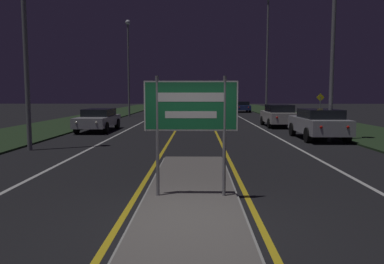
{
  "coord_description": "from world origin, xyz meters",
  "views": [
    {
      "loc": [
        0.14,
        -6.07,
        2.18
      ],
      "look_at": [
        0.0,
        2.98,
        1.27
      ],
      "focal_mm": 35.0,
      "sensor_mm": 36.0,
      "label": 1
    }
  ],
  "objects_px": {
    "car_receding_1": "(278,115)",
    "car_receding_3": "(242,106)",
    "car_receding_2": "(221,108)",
    "car_approaching_0": "(98,119)",
    "car_receding_0": "(318,123)",
    "streetlight_right_near": "(334,3)",
    "streetlight_left_far": "(128,59)",
    "warning_sign": "(320,105)",
    "streetlight_right_far": "(268,38)",
    "highway_sign": "(191,112)"
  },
  "relations": [
    {
      "from": "streetlight_right_near",
      "to": "car_approaching_0",
      "type": "bearing_deg",
      "value": 157.16
    },
    {
      "from": "car_receding_1",
      "to": "car_receding_3",
      "type": "height_order",
      "value": "car_receding_1"
    },
    {
      "from": "car_receding_2",
      "to": "streetlight_left_far",
      "type": "bearing_deg",
      "value": -173.33
    },
    {
      "from": "streetlight_left_far",
      "to": "warning_sign",
      "type": "height_order",
      "value": "streetlight_left_far"
    },
    {
      "from": "streetlight_right_far",
      "to": "car_receding_3",
      "type": "xyz_separation_m",
      "value": [
        -1.04,
        10.64,
        -6.66
      ]
    },
    {
      "from": "warning_sign",
      "to": "streetlight_right_near",
      "type": "bearing_deg",
      "value": -105.86
    },
    {
      "from": "streetlight_right_near",
      "to": "warning_sign",
      "type": "distance_m",
      "value": 12.75
    },
    {
      "from": "streetlight_right_near",
      "to": "car_receding_1",
      "type": "distance_m",
      "value": 9.74
    },
    {
      "from": "car_receding_2",
      "to": "car_receding_1",
      "type": "bearing_deg",
      "value": -76.6
    },
    {
      "from": "streetlight_right_far",
      "to": "car_receding_2",
      "type": "bearing_deg",
      "value": 147.59
    },
    {
      "from": "streetlight_right_near",
      "to": "car_receding_1",
      "type": "relative_size",
      "value": 2.08
    },
    {
      "from": "car_receding_2",
      "to": "car_approaching_0",
      "type": "distance_m",
      "value": 17.79
    },
    {
      "from": "highway_sign",
      "to": "car_receding_3",
      "type": "xyz_separation_m",
      "value": [
        5.54,
        38.39,
        -1.13
      ]
    },
    {
      "from": "streetlight_right_near",
      "to": "car_receding_3",
      "type": "bearing_deg",
      "value": 91.26
    },
    {
      "from": "streetlight_right_far",
      "to": "car_receding_0",
      "type": "distance_m",
      "value": 18.37
    },
    {
      "from": "streetlight_left_far",
      "to": "car_receding_1",
      "type": "xyz_separation_m",
      "value": [
        12.19,
        -11.63,
        -4.85
      ]
    },
    {
      "from": "streetlight_left_far",
      "to": "car_receding_1",
      "type": "relative_size",
      "value": 2.15
    },
    {
      "from": "streetlight_right_near",
      "to": "warning_sign",
      "type": "relative_size",
      "value": 4.18
    },
    {
      "from": "car_approaching_0",
      "to": "streetlight_right_far",
      "type": "bearing_deg",
      "value": 46.77
    },
    {
      "from": "streetlight_left_far",
      "to": "streetlight_right_near",
      "type": "distance_m",
      "value": 23.49
    },
    {
      "from": "streetlight_left_far",
      "to": "car_approaching_0",
      "type": "xyz_separation_m",
      "value": [
        0.84,
        -14.65,
        -4.92
      ]
    },
    {
      "from": "streetlight_left_far",
      "to": "car_receding_0",
      "type": "relative_size",
      "value": 2.08
    },
    {
      "from": "car_receding_0",
      "to": "car_receding_1",
      "type": "height_order",
      "value": "car_receding_1"
    },
    {
      "from": "car_receding_3",
      "to": "car_approaching_0",
      "type": "xyz_separation_m",
      "value": [
        -11.33,
        -23.8,
        0.01
      ]
    },
    {
      "from": "streetlight_right_far",
      "to": "warning_sign",
      "type": "xyz_separation_m",
      "value": [
        2.82,
        -6.84,
        -5.98
      ]
    },
    {
      "from": "car_receding_0",
      "to": "car_receding_3",
      "type": "relative_size",
      "value": 1.0
    },
    {
      "from": "streetlight_left_far",
      "to": "car_receding_0",
      "type": "bearing_deg",
      "value": -55.92
    },
    {
      "from": "streetlight_right_near",
      "to": "warning_sign",
      "type": "xyz_separation_m",
      "value": [
        3.23,
        11.36,
        -4.83
      ]
    },
    {
      "from": "streetlight_right_far",
      "to": "car_approaching_0",
      "type": "xyz_separation_m",
      "value": [
        -12.37,
        -13.16,
        -6.65
      ]
    },
    {
      "from": "highway_sign",
      "to": "car_approaching_0",
      "type": "relative_size",
      "value": 0.51
    },
    {
      "from": "highway_sign",
      "to": "car_receding_1",
      "type": "bearing_deg",
      "value": 72.46
    },
    {
      "from": "streetlight_right_far",
      "to": "car_receding_3",
      "type": "relative_size",
      "value": 2.52
    },
    {
      "from": "streetlight_left_far",
      "to": "warning_sign",
      "type": "xyz_separation_m",
      "value": [
        16.03,
        -8.34,
        -4.25
      ]
    },
    {
      "from": "car_receding_0",
      "to": "car_receding_2",
      "type": "xyz_separation_m",
      "value": [
        -3.45,
        19.71,
        -0.03
      ]
    },
    {
      "from": "car_receding_0",
      "to": "streetlight_right_near",
      "type": "bearing_deg",
      "value": -79.94
    },
    {
      "from": "streetlight_right_far",
      "to": "warning_sign",
      "type": "bearing_deg",
      "value": -67.59
    },
    {
      "from": "car_approaching_0",
      "to": "streetlight_left_far",
      "type": "bearing_deg",
      "value": 93.26
    },
    {
      "from": "streetlight_left_far",
      "to": "car_receding_2",
      "type": "height_order",
      "value": "streetlight_left_far"
    },
    {
      "from": "streetlight_left_far",
      "to": "highway_sign",
      "type": "bearing_deg",
      "value": -77.24
    },
    {
      "from": "streetlight_right_near",
      "to": "streetlight_right_far",
      "type": "xyz_separation_m",
      "value": [
        0.4,
        18.2,
        1.15
      ]
    },
    {
      "from": "streetlight_left_far",
      "to": "car_receding_0",
      "type": "height_order",
      "value": "streetlight_left_far"
    },
    {
      "from": "car_receding_0",
      "to": "warning_sign",
      "type": "xyz_separation_m",
      "value": [
        3.41,
        10.31,
        0.59
      ]
    },
    {
      "from": "car_receding_1",
      "to": "warning_sign",
      "type": "height_order",
      "value": "warning_sign"
    },
    {
      "from": "streetlight_right_far",
      "to": "car_receding_3",
      "type": "distance_m",
      "value": 12.6
    },
    {
      "from": "car_receding_2",
      "to": "car_receding_3",
      "type": "distance_m",
      "value": 8.61
    },
    {
      "from": "streetlight_right_near",
      "to": "car_receding_3",
      "type": "relative_size",
      "value": 2.01
    },
    {
      "from": "highway_sign",
      "to": "streetlight_right_near",
      "type": "xyz_separation_m",
      "value": [
        6.18,
        9.55,
        4.38
      ]
    },
    {
      "from": "car_receding_3",
      "to": "warning_sign",
      "type": "xyz_separation_m",
      "value": [
        3.86,
        -17.48,
        0.69
      ]
    },
    {
      "from": "car_receding_0",
      "to": "car_receding_2",
      "type": "relative_size",
      "value": 1.0
    },
    {
      "from": "streetlight_left_far",
      "to": "car_receding_3",
      "type": "distance_m",
      "value": 16.0
    }
  ]
}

